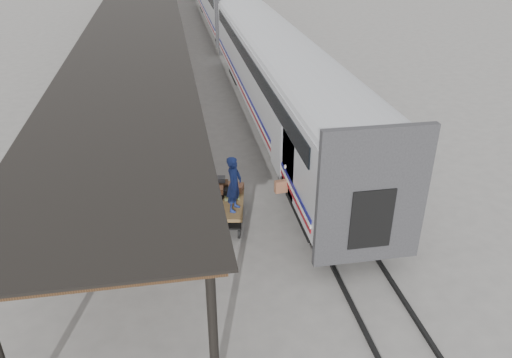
{
  "coord_description": "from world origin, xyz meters",
  "views": [
    {
      "loc": [
        -1.78,
        -14.56,
        9.25
      ],
      "look_at": [
        0.67,
        -0.57,
        1.7
      ],
      "focal_mm": 35.0,
      "sensor_mm": 36.0,
      "label": 1
    }
  ],
  "objects": [
    {
      "name": "rails",
      "position": [
        3.2,
        34.0,
        0.06
      ],
      "size": [
        1.54,
        150.0,
        0.12
      ],
      "color": "black",
      "rests_on": "ground"
    },
    {
      "name": "suitcase_stack",
      "position": [
        -0.36,
        0.09,
        1.05
      ],
      "size": [
        1.39,
        1.07,
        0.57
      ],
      "rotation": [
        0.0,
        0.0,
        -0.18
      ],
      "color": "#3B3B3D",
      "rests_on": "baggage_cart"
    },
    {
      "name": "ground",
      "position": [
        0.0,
        0.0,
        0.0
      ],
      "size": [
        160.0,
        160.0,
        0.0
      ],
      "primitive_type": "plane",
      "color": "slate",
      "rests_on": "ground"
    },
    {
      "name": "porter",
      "position": [
        -0.09,
        -0.94,
        1.79
      ],
      "size": [
        0.71,
        0.81,
        1.85
      ],
      "primitive_type": "imported",
      "rotation": [
        0.0,
        0.0,
        1.09
      ],
      "color": "navy",
      "rests_on": "baggage_cart"
    },
    {
      "name": "baggage_cart",
      "position": [
        -0.34,
        -0.29,
        0.65
      ],
      "size": [
        1.65,
        2.58,
        0.86
      ],
      "rotation": [
        0.0,
        0.0,
        -0.18
      ],
      "color": "brown",
      "rests_on": "ground"
    },
    {
      "name": "pedestrian",
      "position": [
        -3.2,
        18.03,
        0.96
      ],
      "size": [
        1.17,
        0.59,
        1.91
      ],
      "primitive_type": "imported",
      "rotation": [
        0.0,
        0.0,
        3.03
      ],
      "color": "black",
      "rests_on": "ground"
    },
    {
      "name": "luggage_tug",
      "position": [
        -2.24,
        20.96,
        0.59
      ],
      "size": [
        1.39,
        1.67,
        1.28
      ],
      "rotation": [
        0.0,
        0.0,
        -0.42
      ],
      "color": "maroon",
      "rests_on": "ground"
    }
  ]
}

